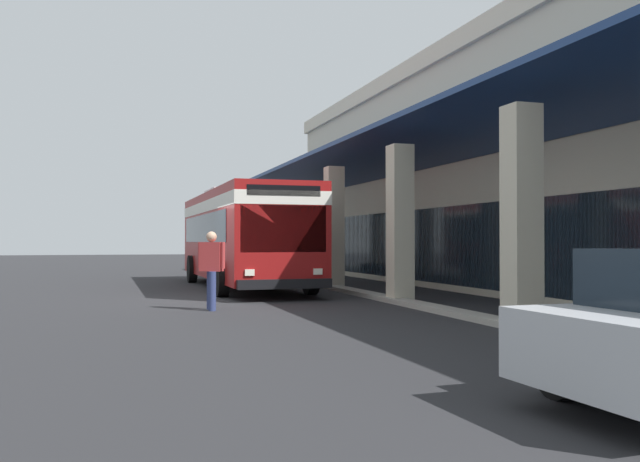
# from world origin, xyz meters

# --- Properties ---
(ground) EXTENTS (120.00, 120.00, 0.00)m
(ground) POSITION_xyz_m (0.00, 8.00, 0.00)
(ground) COLOR #262628
(curb_strip) EXTENTS (38.16, 0.50, 0.12)m
(curb_strip) POSITION_xyz_m (-0.34, 4.19, 0.06)
(curb_strip) COLOR #9E998E
(curb_strip) RESTS_ON ground
(plaza_building) EXTENTS (32.10, 16.53, 7.81)m
(plaza_building) POSITION_xyz_m (-0.34, 13.82, 3.91)
(plaza_building) COLOR beige
(plaza_building) RESTS_ON ground
(transit_bus) EXTENTS (11.23, 2.90, 3.34)m
(transit_bus) POSITION_xyz_m (-4.20, 1.56, 1.85)
(transit_bus) COLOR maroon
(transit_bus) RESTS_ON ground
(pedestrian) EXTENTS (0.51, 0.54, 1.75)m
(pedestrian) POSITION_xyz_m (2.96, -0.47, 0.99)
(pedestrian) COLOR navy
(pedestrian) RESTS_ON ground
(potted_palm) EXTENTS (1.44, 1.92, 3.00)m
(potted_palm) POSITION_xyz_m (-11.35, 5.50, 0.71)
(potted_palm) COLOR #4C4742
(potted_palm) RESTS_ON ground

